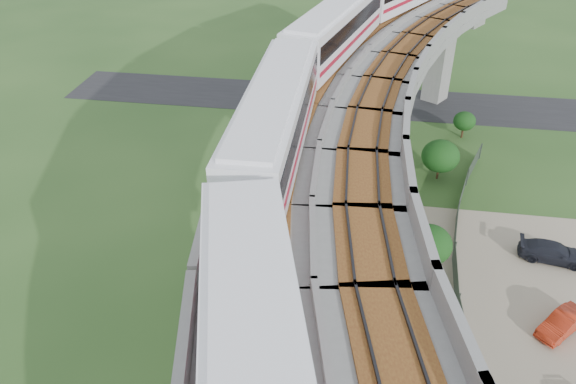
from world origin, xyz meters
TOP-DOWN VIEW (x-y plane):
  - ground at (0.00, 0.00)m, footprint 160.00×160.00m
  - dirt_lot at (14.00, -2.00)m, footprint 18.00×26.00m
  - asphalt_road at (0.00, 30.00)m, footprint 60.00×8.00m
  - viaduct at (3.84, 0.00)m, footprint 19.58×73.98m
  - metro_train at (0.63, 5.80)m, footprint 13.41×61.03m
  - fence at (9.75, 0.00)m, footprint 3.87×38.73m
  - tree_0 at (11.12, 23.17)m, footprint 2.03×2.03m
  - tree_1 at (8.36, 15.37)m, footprint 3.05×3.05m
  - tree_2 at (6.72, 3.01)m, footprint 2.88×2.88m
  - tree_3 at (5.92, -4.28)m, footprint 2.49×2.49m
  - car_red at (14.22, -0.64)m, footprint 3.45×3.48m
  - car_dark at (15.17, 5.90)m, footprint 4.56×2.44m

SIDE VIEW (x-z plane):
  - ground at x=0.00m, z-range 0.00..0.00m
  - asphalt_road at x=0.00m, z-range 0.00..0.03m
  - dirt_lot at x=14.00m, z-range 0.00..0.04m
  - car_red at x=14.22m, z-range 0.04..1.24m
  - car_dark at x=15.17m, z-range 0.04..1.30m
  - fence at x=9.75m, z-range 0.00..1.50m
  - tree_3 at x=5.92m, z-range 0.30..3.02m
  - tree_0 at x=11.12m, z-range 0.41..2.96m
  - tree_1 at x=8.36m, z-range 0.40..3.81m
  - tree_2 at x=6.72m, z-range 0.66..4.43m
  - viaduct at x=3.84m, z-range 3.35..14.75m
  - metro_train at x=0.63m, z-range 10.49..14.13m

